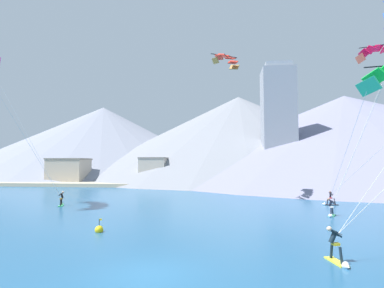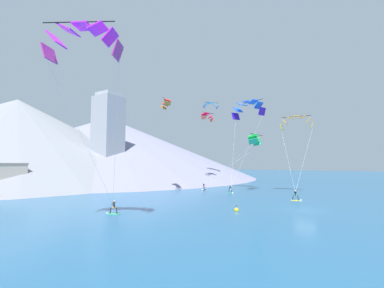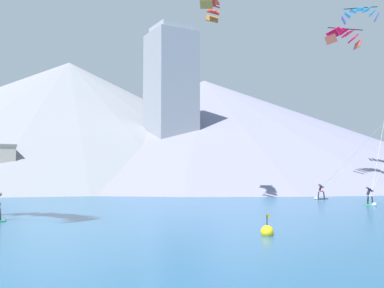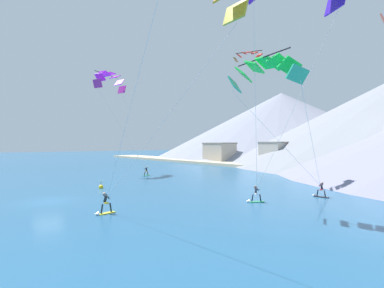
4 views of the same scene
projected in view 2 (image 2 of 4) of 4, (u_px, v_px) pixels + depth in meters
ground_plane at (304, 210)px, 33.05m from camera, size 400.00×400.00×0.00m
kitesurfer_near_lead at (203, 188)px, 57.47m from camera, size 1.75×0.59×1.63m
kitesurfer_near_trail at (231, 191)px, 51.56m from camera, size 1.17×1.72×1.63m
kitesurfer_mid_center at (297, 197)px, 41.26m from camera, size 0.78×1.78×1.74m
kitesurfer_far_left at (112, 210)px, 30.36m from camera, size 1.01×1.77×1.68m
parafoil_kite_near_lead at (254, 139)px, 54.07m from camera, size 6.39×12.50×10.89m
parafoil_kite_near_trail at (248, 107)px, 56.85m from camera, size 7.90×8.17×18.58m
parafoil_kite_mid_center at (296, 121)px, 51.94m from camera, size 11.63×6.32×14.36m
parafoil_kite_far_left at (83, 39)px, 23.57m from camera, size 9.48×7.18×17.46m
parafoil_kite_distant_high_outer at (207, 116)px, 66.41m from camera, size 5.11×1.92×2.08m
parafoil_kite_distant_low_drift at (166, 103)px, 50.17m from camera, size 3.65×3.84×1.65m
parafoil_kite_distant_mid_solo at (211, 105)px, 71.79m from camera, size 3.93×3.93×1.72m
race_marker_buoy at (236, 210)px, 32.27m from camera, size 0.56×0.56×1.02m
shoreline_strip at (71, 188)px, 59.07m from camera, size 180.00×10.00×0.70m
shore_building_harbour_front at (154, 171)px, 90.06m from camera, size 8.39×4.61×6.37m
shore_building_promenade_mid at (6, 179)px, 49.38m from camera, size 5.82×4.50×6.07m
highrise_tower at (108, 139)px, 75.22m from camera, size 7.00×7.00×26.85m
mountain_peak_central_summit at (107, 147)px, 113.23m from camera, size 128.04×128.04×26.24m
mountain_peak_east_shoulder at (16, 140)px, 89.75m from camera, size 112.42×112.42×28.61m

